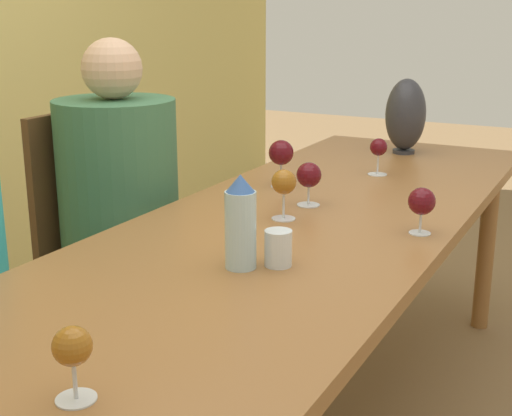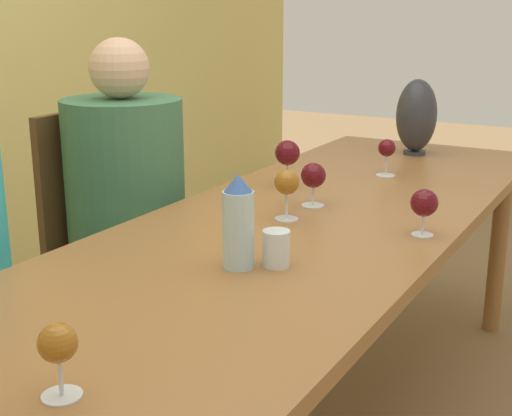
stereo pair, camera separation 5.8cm
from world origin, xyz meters
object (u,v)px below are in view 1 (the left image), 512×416
(wine_glass_0, at_px, (379,149))
(wine_glass_3, at_px, (72,349))
(person_far, at_px, (124,218))
(wine_glass_5, at_px, (422,202))
(water_bottle, at_px, (241,223))
(chair_far, at_px, (104,252))
(water_tumbler, at_px, (278,248))
(wine_glass_1, at_px, (281,153))
(wine_glass_2, at_px, (309,176))
(vase, at_px, (406,115))
(wine_glass_6, at_px, (284,183))

(wine_glass_0, bearing_deg, wine_glass_3, -177.30)
(person_far, bearing_deg, wine_glass_3, -144.88)
(wine_glass_5, xyz_separation_m, person_far, (0.03, 1.01, -0.19))
(water_bottle, xyz_separation_m, chair_far, (0.47, 0.81, -0.35))
(wine_glass_3, bearing_deg, wine_glass_0, 2.70)
(person_far, bearing_deg, water_tumbler, -118.22)
(wine_glass_1, xyz_separation_m, wine_glass_2, (-0.17, -0.17, -0.02))
(vase, xyz_separation_m, wine_glass_2, (-0.92, 0.02, -0.07))
(water_bottle, xyz_separation_m, wine_glass_5, (0.44, -0.30, -0.02))
(vase, xyz_separation_m, wine_glass_0, (-0.43, -0.03, -0.06))
(wine_glass_6, relative_size, chair_far, 0.14)
(water_bottle, distance_m, wine_glass_0, 1.05)
(chair_far, xyz_separation_m, person_far, (0.00, -0.09, 0.14))
(wine_glass_5, bearing_deg, chair_far, 88.55)
(water_bottle, distance_m, wine_glass_5, 0.54)
(chair_far, bearing_deg, water_bottle, -120.28)
(vase, height_order, wine_glass_5, vase)
(wine_glass_2, relative_size, chair_far, 0.13)
(water_bottle, distance_m, vase, 1.48)
(wine_glass_2, xyz_separation_m, wine_glass_5, (-0.12, -0.37, -0.01))
(wine_glass_2, distance_m, wine_glass_5, 0.39)
(wine_glass_2, height_order, wine_glass_3, wine_glass_2)
(vase, distance_m, chair_far, 1.32)
(wine_glass_3, relative_size, person_far, 0.10)
(vase, relative_size, wine_glass_1, 1.92)
(vase, bearing_deg, wine_glass_5, -161.22)
(water_bottle, bearing_deg, water_tumbler, -54.10)
(chair_far, bearing_deg, wine_glass_1, -65.11)
(wine_glass_2, bearing_deg, wine_glass_0, -6.31)
(water_bottle, bearing_deg, person_far, 56.51)
(chair_far, height_order, person_far, person_far)
(water_bottle, height_order, wine_glass_6, water_bottle)
(wine_glass_0, bearing_deg, wine_glass_1, 144.56)
(wine_glass_5, bearing_deg, wine_glass_0, 27.81)
(chair_far, bearing_deg, wine_glass_0, -53.57)
(water_tumbler, distance_m, vase, 1.44)
(wine_glass_5, relative_size, wine_glass_6, 0.87)
(wine_glass_1, relative_size, wine_glass_3, 1.30)
(wine_glass_6, bearing_deg, wine_glass_2, -1.35)
(wine_glass_1, xyz_separation_m, person_far, (-0.26, 0.46, -0.22))
(wine_glass_0, xyz_separation_m, person_far, (-0.58, 0.69, -0.20))
(person_far, bearing_deg, wine_glass_5, -91.59)
(wine_glass_6, relative_size, person_far, 0.11)
(water_bottle, xyz_separation_m, water_tumbler, (0.05, -0.07, -0.06))
(water_tumbler, bearing_deg, wine_glass_6, 23.76)
(wine_glass_2, bearing_deg, chair_far, 97.00)
(wine_glass_3, bearing_deg, chair_far, 38.31)
(water_bottle, xyz_separation_m, wine_glass_3, (-0.62, -0.06, -0.02))
(vase, bearing_deg, wine_glass_1, 165.13)
(vase, relative_size, wine_glass_2, 2.29)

